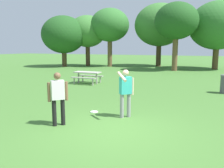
# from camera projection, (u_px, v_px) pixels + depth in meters

# --- Properties ---
(ground_plane) EXTENTS (120.00, 120.00, 0.00)m
(ground_plane) POSITION_uv_depth(u_px,v_px,m) (115.00, 131.00, 6.65)
(ground_plane) COLOR #447530
(person_thrower) EXTENTS (0.47, 0.84, 1.64)m
(person_thrower) POSITION_uv_depth(u_px,v_px,m) (126.00, 90.00, 7.76)
(person_thrower) COLOR gray
(person_thrower) RESTS_ON ground
(person_catcher) EXTENTS (0.46, 0.46, 1.64)m
(person_catcher) POSITION_uv_depth(u_px,v_px,m) (58.00, 95.00, 6.96)
(person_catcher) COLOR black
(person_catcher) RESTS_ON ground
(frisbee) EXTENTS (0.29, 0.29, 0.03)m
(frisbee) POSITION_uv_depth(u_px,v_px,m) (94.00, 112.00, 8.54)
(frisbee) COLOR white
(frisbee) RESTS_ON ground
(picnic_table_near) EXTENTS (1.75, 1.48, 0.77)m
(picnic_table_near) POSITION_uv_depth(u_px,v_px,m) (87.00, 75.00, 15.13)
(picnic_table_near) COLOR #B2ADA3
(picnic_table_near) RESTS_ON ground
(tree_tall_left) EXTENTS (5.22, 5.22, 6.05)m
(tree_tall_left) POSITION_uv_depth(u_px,v_px,m) (64.00, 35.00, 27.53)
(tree_tall_left) COLOR #4C3823
(tree_tall_left) RESTS_ON ground
(tree_broad_center) EXTENTS (4.55, 4.55, 6.21)m
(tree_broad_center) POSITION_uv_depth(u_px,v_px,m) (87.00, 32.00, 28.47)
(tree_broad_center) COLOR #4C3823
(tree_broad_center) RESTS_ON ground
(tree_far_right) EXTENTS (4.62, 4.62, 6.92)m
(tree_far_right) POSITION_uv_depth(u_px,v_px,m) (110.00, 25.00, 27.47)
(tree_far_right) COLOR brown
(tree_far_right) RESTS_ON ground
(tree_slender_mid) EXTENTS (5.97, 5.97, 7.51)m
(tree_slender_mid) POSITION_uv_depth(u_px,v_px,m) (159.00, 25.00, 27.69)
(tree_slender_mid) COLOR #4C3823
(tree_slender_mid) RESTS_ON ground
(tree_back_left) EXTENTS (4.24, 4.24, 6.69)m
(tree_back_left) POSITION_uv_depth(u_px,v_px,m) (176.00, 21.00, 22.50)
(tree_back_left) COLOR brown
(tree_back_left) RESTS_ON ground
(tree_back_right) EXTENTS (5.91, 5.91, 7.10)m
(tree_back_right) POSITION_uv_depth(u_px,v_px,m) (218.00, 26.00, 24.03)
(tree_back_right) COLOR brown
(tree_back_right) RESTS_ON ground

